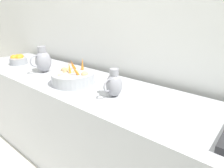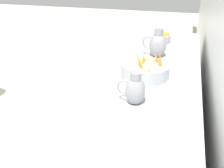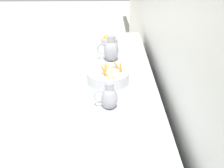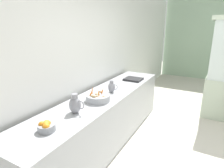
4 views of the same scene
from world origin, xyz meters
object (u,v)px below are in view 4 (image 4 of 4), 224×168
at_px(vegetable_colander, 98,98).
at_px(metal_pitcher_tall, 75,104).
at_px(orange_bowl, 46,126).
at_px(metal_pitcher_short, 112,87).

distance_m(vegetable_colander, metal_pitcher_tall, 0.48).
height_order(vegetable_colander, orange_bowl, vegetable_colander).
bearing_deg(metal_pitcher_short, metal_pitcher_tall, -91.31).
xyz_separation_m(vegetable_colander, orange_bowl, (-0.02, -0.95, 0.00)).
xyz_separation_m(vegetable_colander, metal_pitcher_tall, (-0.03, -0.47, 0.06)).
relative_size(metal_pitcher_tall, metal_pitcher_short, 1.25).
bearing_deg(metal_pitcher_short, orange_bowl, -90.46).
height_order(metal_pitcher_tall, metal_pitcher_short, metal_pitcher_tall).
relative_size(vegetable_colander, orange_bowl, 1.91).
bearing_deg(orange_bowl, metal_pitcher_tall, 91.11).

